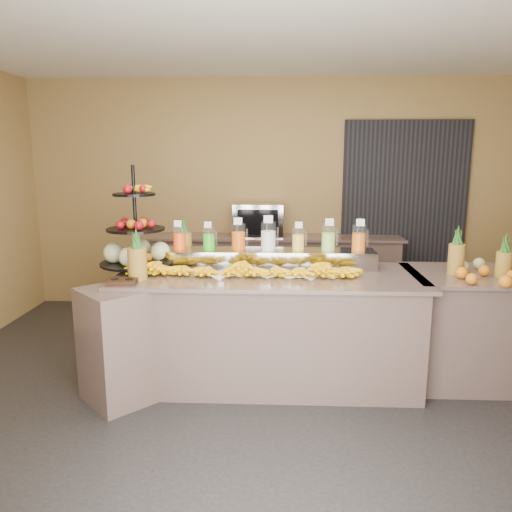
# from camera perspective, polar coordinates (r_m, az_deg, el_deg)

# --- Properties ---
(ground) EXTENTS (6.00, 6.00, 0.00)m
(ground) POSITION_cam_1_polar(r_m,az_deg,el_deg) (4.16, 1.39, -15.64)
(ground) COLOR black
(ground) RESTS_ON ground
(room_envelope) EXTENTS (6.04, 5.02, 2.82)m
(room_envelope) POSITION_cam_1_polar(r_m,az_deg,el_deg) (4.48, 4.17, 11.24)
(room_envelope) COLOR olive
(room_envelope) RESTS_ON ground
(buffet_counter) EXTENTS (2.75, 1.25, 0.93)m
(buffet_counter) POSITION_cam_1_polar(r_m,az_deg,el_deg) (4.21, -0.09, -8.34)
(buffet_counter) COLOR gray
(buffet_counter) RESTS_ON ground
(right_counter) EXTENTS (1.08, 0.88, 0.93)m
(right_counter) POSITION_cam_1_polar(r_m,az_deg,el_deg) (4.63, 23.24, -7.41)
(right_counter) COLOR gray
(right_counter) RESTS_ON ground
(back_ledge) EXTENTS (3.10, 0.55, 0.93)m
(back_ledge) POSITION_cam_1_polar(r_m,az_deg,el_deg) (6.12, 1.87, -1.99)
(back_ledge) COLOR gray
(back_ledge) RESTS_ON ground
(pitcher_tray) EXTENTS (1.85, 0.30, 0.15)m
(pitcher_tray) POSITION_cam_1_polar(r_m,az_deg,el_deg) (4.37, 1.41, -0.25)
(pitcher_tray) COLOR gray
(pitcher_tray) RESTS_ON buffet_counter
(juice_pitcher_orange_a) EXTENTS (0.11, 0.12, 0.27)m
(juice_pitcher_orange_a) POSITION_cam_1_polar(r_m,az_deg,el_deg) (4.42, -8.75, 1.95)
(juice_pitcher_orange_a) COLOR silver
(juice_pitcher_orange_a) RESTS_ON pitcher_tray
(juice_pitcher_green) EXTENTS (0.11, 0.11, 0.26)m
(juice_pitcher_green) POSITION_cam_1_polar(r_m,az_deg,el_deg) (4.38, -5.41, 1.90)
(juice_pitcher_green) COLOR silver
(juice_pitcher_green) RESTS_ON pitcher_tray
(juice_pitcher_orange_b) EXTENTS (0.12, 0.13, 0.30)m
(juice_pitcher_orange_b) POSITION_cam_1_polar(r_m,az_deg,el_deg) (4.35, -2.01, 2.05)
(juice_pitcher_orange_b) COLOR silver
(juice_pitcher_orange_b) RESTS_ON pitcher_tray
(juice_pitcher_milk) EXTENTS (0.13, 0.14, 0.32)m
(juice_pitcher_milk) POSITION_cam_1_polar(r_m,az_deg,el_deg) (4.33, 1.42, 2.12)
(juice_pitcher_milk) COLOR silver
(juice_pitcher_milk) RESTS_ON pitcher_tray
(juice_pitcher_lemon) EXTENTS (0.11, 0.11, 0.26)m
(juice_pitcher_lemon) POSITION_cam_1_polar(r_m,az_deg,el_deg) (4.34, 4.85, 1.84)
(juice_pitcher_lemon) COLOR silver
(juice_pitcher_lemon) RESTS_ON pitcher_tray
(juice_pitcher_lime) EXTENTS (0.12, 0.13, 0.30)m
(juice_pitcher_lime) POSITION_cam_1_polar(r_m,az_deg,el_deg) (4.36, 8.27, 1.93)
(juice_pitcher_lime) COLOR silver
(juice_pitcher_lime) RESTS_ON pitcher_tray
(juice_pitcher_orange_c) EXTENTS (0.12, 0.13, 0.29)m
(juice_pitcher_orange_c) POSITION_cam_1_polar(r_m,az_deg,el_deg) (4.39, 11.65, 1.88)
(juice_pitcher_orange_c) COLOR silver
(juice_pitcher_orange_c) RESTS_ON pitcher_tray
(banana_heap) EXTENTS (1.91, 0.17, 0.16)m
(banana_heap) POSITION_cam_1_polar(r_m,az_deg,el_deg) (4.07, -1.51, -1.35)
(banana_heap) COLOR yellow
(banana_heap) RESTS_ON buffet_counter
(fruit_stand) EXTENTS (0.72, 0.72, 0.88)m
(fruit_stand) POSITION_cam_1_polar(r_m,az_deg,el_deg) (4.37, -12.98, 1.47)
(fruit_stand) COLOR black
(fruit_stand) RESTS_ON buffet_counter
(condiment_caddy) EXTENTS (0.24, 0.19, 0.03)m
(condiment_caddy) POSITION_cam_1_polar(r_m,az_deg,el_deg) (3.94, -15.04, -2.83)
(condiment_caddy) COLOR black
(condiment_caddy) RESTS_ON buffet_counter
(pineapple_left_a) EXTENTS (0.15, 0.15, 0.41)m
(pineapple_left_a) POSITION_cam_1_polar(r_m,az_deg,el_deg) (4.02, -13.41, -0.47)
(pineapple_left_a) COLOR brown
(pineapple_left_a) RESTS_ON buffet_counter
(pineapple_left_b) EXTENTS (0.14, 0.14, 0.42)m
(pineapple_left_b) POSITION_cam_1_polar(r_m,az_deg,el_deg) (4.61, -8.21, 1.31)
(pineapple_left_b) COLOR brown
(pineapple_left_b) RESTS_ON buffet_counter
(right_fruit_pile) EXTENTS (0.47, 0.45, 0.25)m
(right_fruit_pile) POSITION_cam_1_polar(r_m,az_deg,el_deg) (4.34, 24.38, -1.33)
(right_fruit_pile) COLOR brown
(right_fruit_pile) RESTS_ON right_counter
(oven_warmer) EXTENTS (0.59, 0.42, 0.39)m
(oven_warmer) POSITION_cam_1_polar(r_m,az_deg,el_deg) (6.00, 0.30, 4.16)
(oven_warmer) COLOR gray
(oven_warmer) RESTS_ON back_ledge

